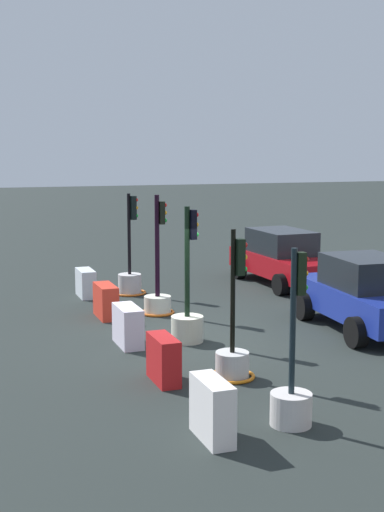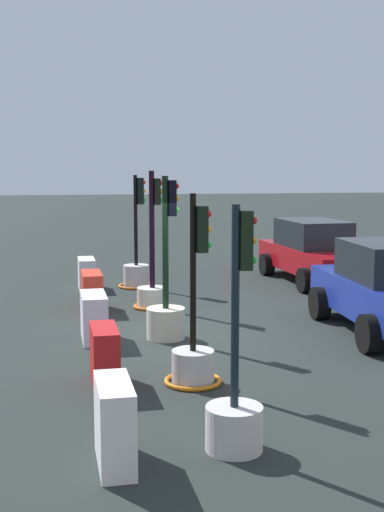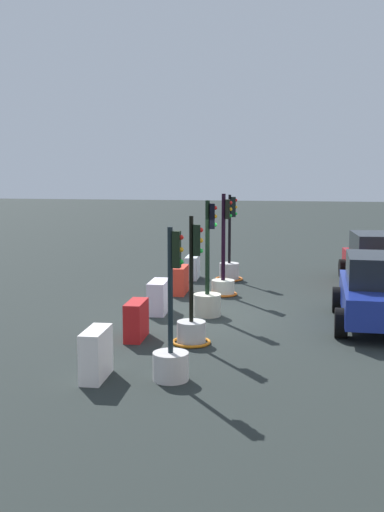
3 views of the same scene
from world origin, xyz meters
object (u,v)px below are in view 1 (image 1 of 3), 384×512
traffic_light_1 (158,295)px  construction_barrier_4 (212,410)px  construction_barrier_1 (106,301)px  traffic_light_0 (130,278)px  traffic_light_3 (233,354)px  construction_barrier_2 (128,326)px  traffic_light_4 (292,395)px  car_red_compact (283,258)px  car_blue_estate (365,294)px  construction_barrier_3 (163,359)px  traffic_light_2 (188,318)px  construction_barrier_0 (86,283)px

traffic_light_1 → construction_barrier_4: (7.94, -1.30, -0.04)m
construction_barrier_1 → traffic_light_0: bearing=155.3°
traffic_light_0 → traffic_light_3: traffic_light_0 is taller
traffic_light_3 → construction_barrier_2: bearing=-153.4°
traffic_light_4 → construction_barrier_4: 1.36m
traffic_light_3 → construction_barrier_2: traffic_light_3 is taller
construction_barrier_1 → construction_barrier_4: 7.94m
traffic_light_1 → traffic_light_4: 7.78m
construction_barrier_1 → car_red_compact: 6.64m
construction_barrier_2 → car_blue_estate: 5.56m
construction_barrier_2 → construction_barrier_3: (2.57, 0.08, -0.00)m
traffic_light_2 → construction_barrier_0: (-5.38, -1.36, -0.15)m
traffic_light_3 → construction_barrier_3: (-0.16, -1.29, -0.02)m
traffic_light_2 → construction_barrier_4: (5.19, -1.24, -0.09)m
traffic_light_0 → construction_barrier_4: (10.59, -1.17, -0.01)m
traffic_light_1 → car_red_compact: bearing=119.3°
traffic_light_2 → traffic_light_4: (5.03, 0.11, -0.05)m
construction_barrier_1 → car_blue_estate: bearing=61.0°
traffic_light_4 → construction_barrier_3: size_ratio=2.78×
construction_barrier_1 → construction_barrier_3: 5.22m
construction_barrier_1 → construction_barrier_3: size_ratio=1.11×
traffic_light_2 → traffic_light_1: bearing=178.7°
construction_barrier_0 → construction_barrier_3: (7.86, 0.13, 0.03)m
traffic_light_4 → car_red_compact: size_ratio=0.60×
construction_barrier_0 → construction_barrier_2: bearing=0.5°
construction_barrier_1 → construction_barrier_4: (7.94, 0.05, 0.04)m
traffic_light_0 → car_blue_estate: traffic_light_0 is taller
construction_barrier_0 → car_red_compact: size_ratio=0.22×
construction_barrier_2 → car_red_compact: (-5.30, 6.11, 0.39)m
car_blue_estate → car_red_compact: car_blue_estate is taller
traffic_light_2 → car_red_compact: (-5.40, 4.79, 0.28)m
car_blue_estate → traffic_light_2: bearing=-94.1°
traffic_light_3 → car_blue_estate: traffic_light_3 is taller
construction_barrier_1 → construction_barrier_4: size_ratio=1.11×
construction_barrier_3 → construction_barrier_4: construction_barrier_4 is taller
traffic_light_4 → construction_barrier_1: bearing=-169.8°
construction_barrier_0 → construction_barrier_4: size_ratio=1.03×
construction_barrier_1 → construction_barrier_0: bearing=-178.4°
construction_barrier_1 → construction_barrier_4: construction_barrier_4 is taller
construction_barrier_2 → construction_barrier_0: bearing=-179.5°
traffic_light_1 → construction_barrier_3: size_ratio=3.06×
traffic_light_2 → construction_barrier_4: size_ratio=3.00×
traffic_light_0 → construction_barrier_0: size_ratio=2.84×
construction_barrier_4 → car_blue_estate: size_ratio=0.24×
traffic_light_0 → construction_barrier_1: bearing=-24.7°
traffic_light_1 → construction_barrier_1: bearing=-90.1°
traffic_light_2 → construction_barrier_2: (-0.10, -1.31, -0.11)m
construction_barrier_4 → construction_barrier_1: bearing=-179.7°
car_red_compact → traffic_light_3: bearing=-30.5°
traffic_light_0 → traffic_light_4: bearing=1.0°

